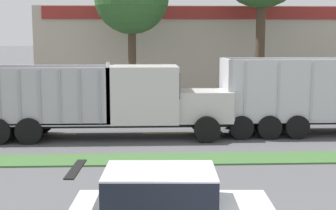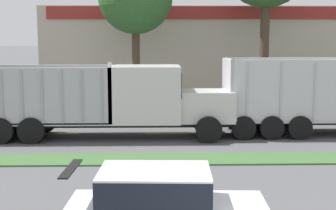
# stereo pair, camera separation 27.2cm
# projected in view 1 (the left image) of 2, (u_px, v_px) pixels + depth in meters

# --- Properties ---
(grass_verge) EXTENTS (120.00, 1.59, 0.06)m
(grass_verge) POSITION_uv_depth(u_px,v_px,m) (197.00, 159.00, 16.64)
(grass_verge) COLOR #3D6633
(grass_verge) RESTS_ON ground_plane
(centre_line_3) EXTENTS (2.40, 0.14, 0.01)m
(centre_line_3) POSITION_uv_depth(u_px,v_px,m) (50.00, 134.00, 21.12)
(centre_line_3) COLOR yellow
(centre_line_3) RESTS_ON ground_plane
(centre_line_4) EXTENTS (2.40, 0.14, 0.01)m
(centre_line_4) POSITION_uv_depth(u_px,v_px,m) (169.00, 133.00, 21.35)
(centre_line_4) COLOR yellow
(centre_line_4) RESTS_ON ground_plane
(centre_line_5) EXTENTS (2.40, 0.14, 0.01)m
(centre_line_5) POSITION_uv_depth(u_px,v_px,m) (286.00, 132.00, 21.58)
(centre_line_5) COLOR yellow
(centre_line_5) RESTS_ON ground_plane
(dump_truck_lead) EXTENTS (11.65, 2.65, 3.33)m
(dump_truck_lead) POSITION_uv_depth(u_px,v_px,m) (119.00, 102.00, 20.19)
(dump_truck_lead) COLOR black
(dump_truck_lead) RESTS_ON ground_plane
(rally_car) EXTENTS (4.17, 2.03, 1.67)m
(rally_car) POSITION_uv_depth(u_px,v_px,m) (168.00, 208.00, 9.56)
(rally_car) COLOR silver
(rally_car) RESTS_ON ground_plane
(store_building_backdrop) EXTENTS (24.40, 12.10, 6.37)m
(store_building_backdrop) POSITION_uv_depth(u_px,v_px,m) (212.00, 53.00, 36.11)
(store_building_backdrop) COLOR #BCB29E
(store_building_backdrop) RESTS_ON ground_plane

